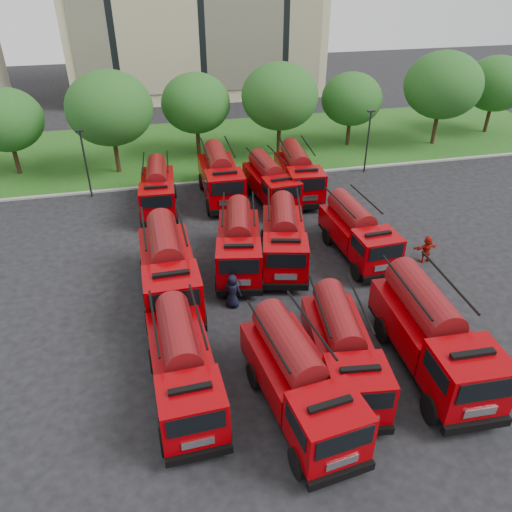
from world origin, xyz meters
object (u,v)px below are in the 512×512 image
(fire_truck_4, at_px, (168,267))
(firefighter_2, at_px, (435,375))
(fire_truck_7, at_px, (358,232))
(firefighter_3, at_px, (476,414))
(fire_truck_1, at_px, (299,380))
(fire_truck_3, at_px, (433,335))
(fire_truck_5, at_px, (239,243))
(firefighter_5, at_px, (424,261))
(fire_truck_8, at_px, (158,189))
(fire_truck_11, at_px, (298,173))
(fire_truck_10, at_px, (270,182))
(fire_truck_9, at_px, (220,176))
(fire_truck_2, at_px, (342,350))
(fire_truck_6, at_px, (284,238))
(fire_truck_0, at_px, (183,367))
(firefighter_4, at_px, (233,306))
(firefighter_0, at_px, (440,409))

(fire_truck_4, distance_m, firefighter_2, 13.94)
(fire_truck_7, height_order, firefighter_3, fire_truck_7)
(fire_truck_1, distance_m, fire_truck_7, 12.78)
(fire_truck_3, height_order, fire_truck_5, fire_truck_3)
(fire_truck_7, distance_m, firefighter_5, 4.38)
(fire_truck_8, height_order, fire_truck_11, fire_truck_11)
(fire_truck_10, bearing_deg, firefighter_3, -86.60)
(fire_truck_9, relative_size, fire_truck_10, 1.09)
(fire_truck_8, bearing_deg, fire_truck_1, -74.33)
(fire_truck_2, relative_size, firefighter_5, 4.21)
(fire_truck_8, distance_m, fire_truck_11, 10.42)
(fire_truck_2, xyz_separation_m, fire_truck_9, (-1.99, 19.36, 0.14))
(fire_truck_5, distance_m, fire_truck_6, 2.65)
(fire_truck_11, bearing_deg, fire_truck_4, -129.07)
(fire_truck_2, distance_m, fire_truck_8, 19.60)
(fire_truck_0, relative_size, fire_truck_10, 1.03)
(fire_truck_4, bearing_deg, fire_truck_6, 15.06)
(fire_truck_5, xyz_separation_m, firefighter_5, (10.90, -1.96, -1.60))
(fire_truck_4, xyz_separation_m, firefighter_5, (15.06, 0.03, -1.79))
(fire_truck_2, relative_size, fire_truck_3, 0.89)
(fire_truck_0, relative_size, firefighter_2, 4.51)
(fire_truck_7, height_order, firefighter_2, fire_truck_7)
(fire_truck_9, bearing_deg, firefighter_4, -95.83)
(fire_truck_11, bearing_deg, fire_truck_1, -102.51)
(firefighter_3, bearing_deg, fire_truck_10, -98.10)
(firefighter_5, bearing_deg, fire_truck_0, 22.71)
(fire_truck_2, distance_m, fire_truck_7, 10.45)
(fire_truck_6, height_order, fire_truck_9, fire_truck_9)
(fire_truck_4, relative_size, fire_truck_10, 1.13)
(fire_truck_11, bearing_deg, firefighter_3, -83.34)
(fire_truck_7, bearing_deg, fire_truck_10, 107.72)
(fire_truck_4, bearing_deg, fire_truck_1, -65.28)
(fire_truck_0, relative_size, fire_truck_2, 1.00)
(fire_truck_5, bearing_deg, firefighter_2, -46.69)
(fire_truck_3, bearing_deg, firefighter_0, -103.18)
(firefighter_5, bearing_deg, fire_truck_5, -13.38)
(fire_truck_7, height_order, fire_truck_11, fire_truck_11)
(fire_truck_8, relative_size, firefighter_5, 4.06)
(fire_truck_3, relative_size, fire_truck_6, 1.08)
(fire_truck_6, bearing_deg, fire_truck_10, 94.67)
(fire_truck_3, bearing_deg, fire_truck_1, -167.65)
(fire_truck_7, distance_m, firefighter_0, 12.16)
(firefighter_5, bearing_deg, fire_truck_9, -51.39)
(fire_truck_1, distance_m, fire_truck_10, 19.54)
(fire_truck_5, bearing_deg, fire_truck_4, -143.28)
(fire_truck_6, height_order, firefighter_0, fire_truck_6)
(firefighter_5, bearing_deg, firefighter_4, 5.08)
(firefighter_0, bearing_deg, fire_truck_1, 164.70)
(fire_truck_1, xyz_separation_m, firefighter_3, (6.97, -1.86, -1.67))
(fire_truck_2, xyz_separation_m, fire_truck_6, (0.14, 9.66, 0.03))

